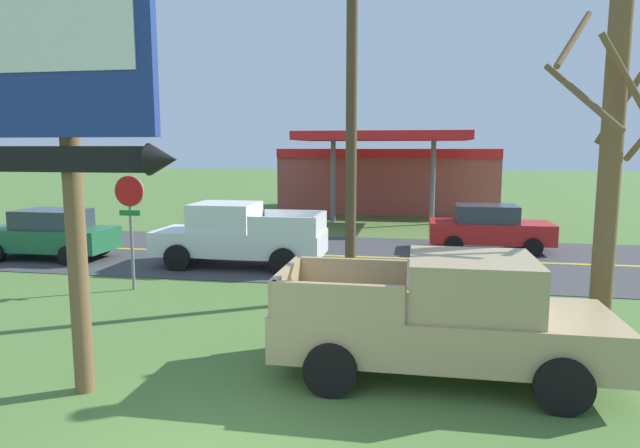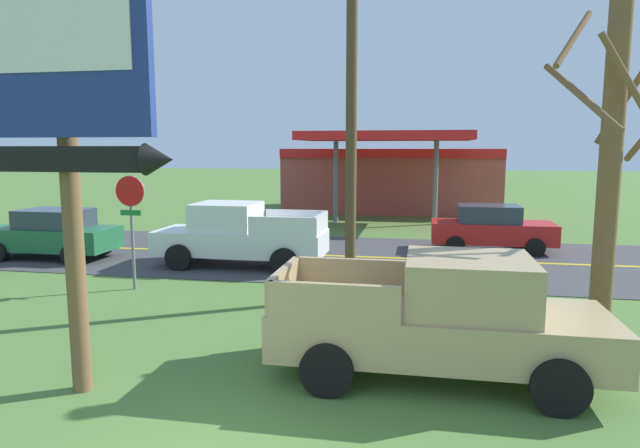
{
  "view_description": "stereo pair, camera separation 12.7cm",
  "coord_description": "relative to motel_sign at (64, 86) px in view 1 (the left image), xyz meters",
  "views": [
    {
      "loc": [
        2.28,
        -4.95,
        3.62
      ],
      "look_at": [
        0.0,
        8.0,
        1.8
      ],
      "focal_mm": 30.7,
      "sensor_mm": 36.0,
      "label": 1
    },
    {
      "loc": [
        2.41,
        -4.92,
        3.62
      ],
      "look_at": [
        0.0,
        8.0,
        1.8
      ],
      "focal_mm": 30.7,
      "sensor_mm": 36.0,
      "label": 2
    }
  ],
  "objects": [
    {
      "name": "road_asphalt",
      "position": [
        2.51,
        10.99,
        -4.46
      ],
      "size": [
        140.0,
        8.0,
        0.02
      ],
      "primitive_type": "cube",
      "color": "#3D3D3F",
      "rests_on": "ground"
    },
    {
      "name": "road_centre_line",
      "position": [
        2.51,
        10.99,
        -4.45
      ],
      "size": [
        126.0,
        0.2,
        0.01
      ],
      "primitive_type": "cube",
      "color": "gold",
      "rests_on": "road_asphalt"
    },
    {
      "name": "motel_sign",
      "position": [
        0.0,
        0.0,
        0.0
      ],
      "size": [
        3.11,
        0.54,
        6.64
      ],
      "color": "brown",
      "rests_on": "ground"
    },
    {
      "name": "stop_sign",
      "position": [
        -2.34,
        5.76,
        -2.44
      ],
      "size": [
        0.8,
        0.08,
        2.95
      ],
      "color": "slate",
      "rests_on": "ground"
    },
    {
      "name": "utility_pole",
      "position": [
        3.27,
        5.9,
        0.85
      ],
      "size": [
        2.01,
        0.26,
        9.99
      ],
      "color": "brown",
      "rests_on": "ground"
    },
    {
      "name": "bare_tree",
      "position": [
        8.3,
        3.96,
        -0.98
      ],
      "size": [
        2.06,
        2.37,
        6.68
      ],
      "color": "brown",
      "rests_on": "ground"
    },
    {
      "name": "gas_station",
      "position": [
        3.16,
        25.27,
        -2.52
      ],
      "size": [
        12.0,
        11.5,
        4.4
      ],
      "color": "#A84C42",
      "rests_on": "ground"
    },
    {
      "name": "pickup_tan_parked_on_lawn",
      "position": [
        5.28,
        1.61,
        -3.5
      ],
      "size": [
        5.2,
        2.25,
        1.96
      ],
      "color": "tan",
      "rests_on": "ground"
    },
    {
      "name": "pickup_white_on_road",
      "position": [
        -0.59,
        8.99,
        -3.5
      ],
      "size": [
        5.2,
        2.24,
        1.96
      ],
      "color": "silver",
      "rests_on": "ground"
    },
    {
      "name": "car_red_near_lane",
      "position": [
        7.37,
        12.99,
        -3.64
      ],
      "size": [
        4.2,
        2.0,
        1.64
      ],
      "color": "red",
      "rests_on": "ground"
    },
    {
      "name": "car_green_far_lane",
      "position": [
        -7.05,
        8.99,
        -3.64
      ],
      "size": [
        4.2,
        2.0,
        1.64
      ],
      "color": "#1E6038",
      "rests_on": "ground"
    }
  ]
}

